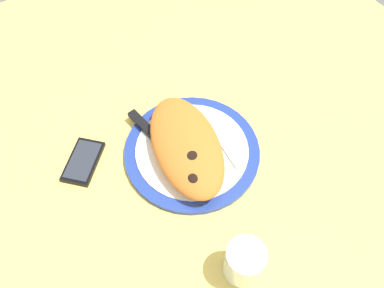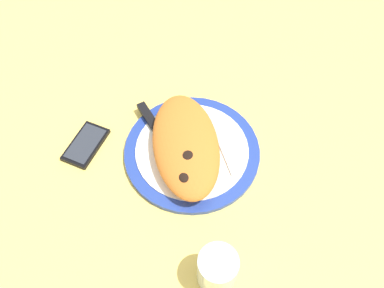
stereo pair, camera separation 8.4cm
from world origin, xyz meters
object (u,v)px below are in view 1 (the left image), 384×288
(calzone, at_px, (187,146))
(knife, at_px, (154,136))
(plate, at_px, (192,151))
(water_glass, at_px, (244,263))
(smartphone, at_px, (83,161))
(fork, at_px, (215,133))

(calzone, height_order, knife, calzone)
(plate, relative_size, water_glass, 3.36)
(smartphone, bearing_deg, calzone, -119.17)
(calzone, relative_size, smartphone, 2.40)
(smartphone, xyz_separation_m, water_glass, (-0.37, -0.15, 0.03))
(knife, relative_size, water_glass, 2.78)
(calzone, height_order, fork, calzone)
(calzone, bearing_deg, fork, -83.62)
(smartphone, bearing_deg, fork, -110.15)
(calzone, height_order, smartphone, calzone)
(calzone, bearing_deg, smartphone, 60.83)
(calzone, distance_m, knife, 0.09)
(fork, height_order, water_glass, water_glass)
(knife, distance_m, smartphone, 0.16)
(calzone, xyz_separation_m, smartphone, (0.11, 0.20, -0.04))
(fork, height_order, smartphone, fork)
(plate, distance_m, knife, 0.09)
(plate, distance_m, smartphone, 0.24)
(fork, distance_m, smartphone, 0.30)
(fork, xyz_separation_m, knife, (0.07, 0.12, 0.00))
(calzone, xyz_separation_m, knife, (0.08, 0.04, -0.02))
(fork, xyz_separation_m, water_glass, (-0.27, 0.13, 0.02))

